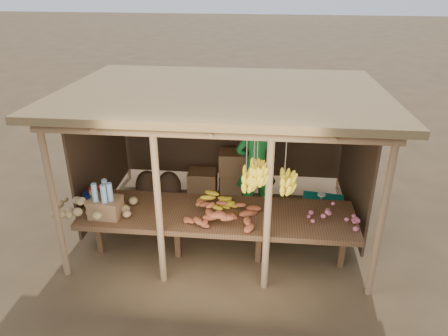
{
  "coord_description": "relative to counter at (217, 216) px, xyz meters",
  "views": [
    {
      "loc": [
        0.61,
        -6.21,
        4.08
      ],
      "look_at": [
        0.0,
        0.0,
        1.05
      ],
      "focal_mm": 35.0,
      "sensor_mm": 36.0,
      "label": 1
    }
  ],
  "objects": [
    {
      "name": "bottle_box",
      "position": [
        -1.55,
        -0.22,
        0.26
      ],
      "size": [
        0.44,
        0.35,
        0.53
      ],
      "color": "olive",
      "rests_on": "counter"
    },
    {
      "name": "stall_structure",
      "position": [
        0.04,
        1.05,
        1.19
      ],
      "size": [
        4.7,
        3.5,
        2.43
      ],
      "color": "#A77E56",
      "rests_on": "ground"
    },
    {
      "name": "sweet_potato_heap",
      "position": [
        0.03,
        -0.16,
        0.24
      ],
      "size": [
        0.99,
        0.63,
        0.36
      ],
      "primitive_type": null,
      "rotation": [
        0.0,
        0.0,
        0.05
      ],
      "color": "#A64D2A",
      "rests_on": "counter"
    },
    {
      "name": "ground",
      "position": [
        -0.0,
        0.95,
        -0.74
      ],
      "size": [
        60.0,
        60.0,
        0.0
      ],
      "primitive_type": "plane",
      "color": "brown",
      "rests_on": "ground"
    },
    {
      "name": "tarp_crate",
      "position": [
        1.59,
        0.85,
        -0.42
      ],
      "size": [
        0.71,
        0.64,
        0.77
      ],
      "color": "brown",
      "rests_on": "ground"
    },
    {
      "name": "tomato_basin",
      "position": [
        -1.86,
        0.2,
        0.14
      ],
      "size": [
        0.36,
        0.36,
        0.19
      ],
      "rotation": [
        0.0,
        0.0,
        0.07
      ],
      "color": "navy",
      "rests_on": "counter"
    },
    {
      "name": "carton_stack",
      "position": [
        -0.12,
        2.0,
        -0.36
      ],
      "size": [
        1.16,
        0.47,
        0.85
      ],
      "color": "olive",
      "rests_on": "ground"
    },
    {
      "name": "onion_heap",
      "position": [
        1.61,
        -0.08,
        0.24
      ],
      "size": [
        0.83,
        0.67,
        0.35
      ],
      "primitive_type": null,
      "rotation": [
        0.0,
        0.0,
        0.37
      ],
      "color": "#C86177",
      "rests_on": "counter"
    },
    {
      "name": "burlap_sacks",
      "position": [
        -1.32,
        1.77,
        -0.47
      ],
      "size": [
        0.86,
        0.45,
        0.61
      ],
      "color": "#483321",
      "rests_on": "ground"
    },
    {
      "name": "counter",
      "position": [
        0.0,
        0.0,
        0.0
      ],
      "size": [
        3.9,
        1.05,
        0.8
      ],
      "color": "brown",
      "rests_on": "ground"
    },
    {
      "name": "banana_pile",
      "position": [
        -0.04,
        0.21,
        0.23
      ],
      "size": [
        0.64,
        0.51,
        0.35
      ],
      "primitive_type": null,
      "rotation": [
        0.0,
        0.0,
        0.36
      ],
      "color": "yellow",
      "rests_on": "counter"
    },
    {
      "name": "potato_heap",
      "position": [
        -1.75,
        -0.19,
        0.25
      ],
      "size": [
        1.17,
        0.76,
        0.37
      ],
      "primitive_type": null,
      "rotation": [
        0.0,
        0.0,
        0.08
      ],
      "color": "tan",
      "rests_on": "counter"
    },
    {
      "name": "vendor",
      "position": [
        0.51,
        1.29,
        0.22
      ],
      "size": [
        0.79,
        0.62,
        1.92
      ],
      "primitive_type": "imported",
      "rotation": [
        0.0,
        0.0,
        3.4
      ],
      "color": "#1B7A31",
      "rests_on": "ground"
    }
  ]
}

